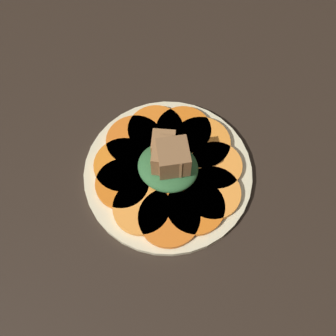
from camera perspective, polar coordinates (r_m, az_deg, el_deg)
name	(u,v)px	position (r cm, az deg, el deg)	size (l,w,h in cm)	color
table_slab	(168,177)	(65.26, 0.00, -1.20)	(120.00, 120.00, 2.00)	black
plate	(168,173)	(63.89, 0.00, -0.62)	(25.46, 25.46, 1.05)	beige
carrot_slice_0	(212,193)	(61.79, 6.02, -3.38)	(8.36, 8.36, 0.81)	orange
carrot_slice_1	(216,166)	(63.72, 6.51, 0.32)	(7.89, 7.89, 0.81)	orange
carrot_slice_2	(201,143)	(65.37, 4.52, 3.44)	(9.05, 9.05, 0.81)	orange
carrot_slice_3	(184,131)	(66.30, 2.18, 5.06)	(8.74, 8.74, 0.81)	orange
carrot_slice_4	(156,130)	(66.38, -1.69, 5.20)	(8.78, 8.78, 0.81)	orange
carrot_slice_5	(135,141)	(65.55, -4.53, 3.71)	(8.86, 8.86, 0.81)	orange
carrot_slice_6	(124,165)	(63.69, -6.01, 0.39)	(9.05, 9.05, 0.81)	orange
carrot_slice_7	(122,184)	(62.39, -6.21, -2.15)	(7.99, 7.99, 0.81)	orange
carrot_slice_8	(142,208)	(60.73, -3.61, -5.36)	(8.32, 8.32, 0.81)	orange
carrot_slice_9	(169,218)	(60.09, 0.16, -6.73)	(8.91, 8.91, 0.81)	orange
carrot_slice_10	(195,207)	(60.78, 3.74, -5.27)	(8.52, 8.52, 0.81)	orange
center_pile	(168,161)	(60.69, 0.05, 0.96)	(9.08, 8.18, 7.05)	#2D6033
fork	(181,145)	(65.20, 1.82, 3.07)	(17.66, 3.74, 0.40)	silver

